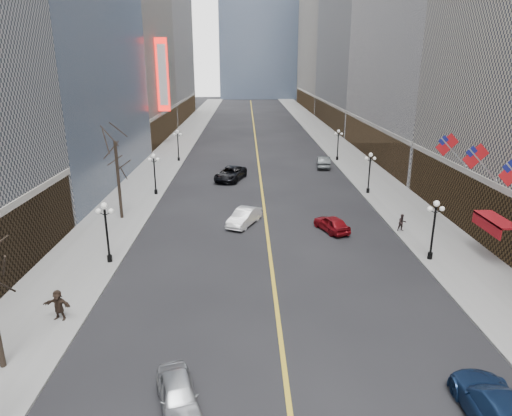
{
  "coord_description": "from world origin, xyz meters",
  "views": [
    {
      "loc": [
        -1.76,
        -0.78,
        14.05
      ],
      "look_at": [
        -1.34,
        18.93,
        7.74
      ],
      "focal_mm": 32.0,
      "sensor_mm": 36.0,
      "label": 1
    }
  ],
  "objects_px": {
    "streetlamp_west_2": "(154,170)",
    "car_sb_mid": "(332,223)",
    "streetlamp_west_1": "(106,226)",
    "streetlamp_west_3": "(178,142)",
    "streetlamp_east_2": "(370,169)",
    "car_nb_near": "(178,395)",
    "car_nb_mid": "(244,217)",
    "car_nb_far": "(230,174)",
    "car_sb_far": "(323,162)",
    "streetlamp_east_3": "(338,142)",
    "car_sb_near": "(498,410)",
    "streetlamp_east_1": "(434,224)"
  },
  "relations": [
    {
      "from": "streetlamp_west_1",
      "to": "car_sb_near",
      "type": "height_order",
      "value": "streetlamp_west_1"
    },
    {
      "from": "streetlamp_west_2",
      "to": "car_nb_far",
      "type": "height_order",
      "value": "streetlamp_west_2"
    },
    {
      "from": "streetlamp_east_2",
      "to": "car_sb_mid",
      "type": "xyz_separation_m",
      "value": [
        -6.18,
        -11.63,
        -2.2
      ]
    },
    {
      "from": "streetlamp_west_1",
      "to": "car_nb_far",
      "type": "distance_m",
      "value": 25.98
    },
    {
      "from": "car_nb_far",
      "to": "car_sb_mid",
      "type": "bearing_deg",
      "value": -45.53
    },
    {
      "from": "streetlamp_east_2",
      "to": "car_sb_mid",
      "type": "height_order",
      "value": "streetlamp_east_2"
    },
    {
      "from": "car_nb_far",
      "to": "streetlamp_east_3",
      "type": "bearing_deg",
      "value": 53.44
    },
    {
      "from": "car_nb_mid",
      "to": "car_sb_far",
      "type": "height_order",
      "value": "car_sb_far"
    },
    {
      "from": "streetlamp_east_1",
      "to": "car_nb_mid",
      "type": "height_order",
      "value": "streetlamp_east_1"
    },
    {
      "from": "streetlamp_east_2",
      "to": "car_sb_far",
      "type": "relative_size",
      "value": 0.92
    },
    {
      "from": "streetlamp_west_2",
      "to": "car_sb_near",
      "type": "xyz_separation_m",
      "value": [
        20.04,
        -34.13,
        -2.09
      ]
    },
    {
      "from": "car_sb_mid",
      "to": "car_nb_near",
      "type": "bearing_deg",
      "value": 42.49
    },
    {
      "from": "streetlamp_west_3",
      "to": "car_sb_near",
      "type": "distance_m",
      "value": 55.89
    },
    {
      "from": "streetlamp_east_3",
      "to": "car_nb_near",
      "type": "xyz_separation_m",
      "value": [
        -16.51,
        -50.82,
        -2.22
      ]
    },
    {
      "from": "car_nb_mid",
      "to": "car_sb_near",
      "type": "distance_m",
      "value": 26.34
    },
    {
      "from": "streetlamp_east_3",
      "to": "streetlamp_east_1",
      "type": "bearing_deg",
      "value": -90.0
    },
    {
      "from": "streetlamp_east_1",
      "to": "car_sb_far",
      "type": "height_order",
      "value": "streetlamp_east_1"
    },
    {
      "from": "streetlamp_east_2",
      "to": "streetlamp_west_1",
      "type": "relative_size",
      "value": 1.0
    },
    {
      "from": "streetlamp_west_1",
      "to": "streetlamp_west_3",
      "type": "distance_m",
      "value": 36.0
    },
    {
      "from": "streetlamp_west_2",
      "to": "car_sb_near",
      "type": "height_order",
      "value": "streetlamp_west_2"
    },
    {
      "from": "streetlamp_east_2",
      "to": "car_sb_near",
      "type": "relative_size",
      "value": 0.8
    },
    {
      "from": "streetlamp_west_2",
      "to": "streetlamp_east_1",
      "type": "bearing_deg",
      "value": -37.33
    },
    {
      "from": "car_nb_mid",
      "to": "car_nb_far",
      "type": "bearing_deg",
      "value": 120.93
    },
    {
      "from": "car_nb_near",
      "to": "car_nb_mid",
      "type": "distance_m",
      "value": 23.12
    },
    {
      "from": "streetlamp_east_1",
      "to": "car_nb_mid",
      "type": "xyz_separation_m",
      "value": [
        -13.8,
        8.14,
        -2.15
      ]
    },
    {
      "from": "streetlamp_east_3",
      "to": "car_sb_near",
      "type": "distance_m",
      "value": 52.29
    },
    {
      "from": "streetlamp_east_3",
      "to": "streetlamp_west_2",
      "type": "distance_m",
      "value": 29.68
    },
    {
      "from": "streetlamp_east_3",
      "to": "car_sb_far",
      "type": "distance_m",
      "value": 5.64
    },
    {
      "from": "car_nb_mid",
      "to": "car_nb_far",
      "type": "relative_size",
      "value": 0.76
    },
    {
      "from": "streetlamp_east_2",
      "to": "car_nb_near",
      "type": "bearing_deg",
      "value": -116.71
    },
    {
      "from": "car_nb_near",
      "to": "car_sb_near",
      "type": "height_order",
      "value": "car_sb_near"
    },
    {
      "from": "streetlamp_east_1",
      "to": "car_sb_near",
      "type": "relative_size",
      "value": 0.8
    },
    {
      "from": "car_sb_mid",
      "to": "car_sb_near",
      "type": "bearing_deg",
      "value": 75.13
    },
    {
      "from": "streetlamp_east_1",
      "to": "streetlamp_east_2",
      "type": "relative_size",
      "value": 1.0
    },
    {
      "from": "streetlamp_west_1",
      "to": "car_sb_mid",
      "type": "height_order",
      "value": "streetlamp_west_1"
    },
    {
      "from": "streetlamp_east_1",
      "to": "streetlamp_west_3",
      "type": "height_order",
      "value": "same"
    },
    {
      "from": "streetlamp_east_2",
      "to": "car_sb_mid",
      "type": "bearing_deg",
      "value": -118.0
    },
    {
      "from": "streetlamp_west_2",
      "to": "streetlamp_west_3",
      "type": "bearing_deg",
      "value": 90.0
    },
    {
      "from": "car_nb_near",
      "to": "streetlamp_east_3",
      "type": "bearing_deg",
      "value": 55.3
    },
    {
      "from": "streetlamp_west_1",
      "to": "streetlamp_west_3",
      "type": "height_order",
      "value": "same"
    },
    {
      "from": "streetlamp_west_3",
      "to": "car_nb_mid",
      "type": "relative_size",
      "value": 1.0
    },
    {
      "from": "streetlamp_west_2",
      "to": "streetlamp_west_3",
      "type": "relative_size",
      "value": 1.0
    },
    {
      "from": "streetlamp_east_3",
      "to": "car_nb_mid",
      "type": "bearing_deg",
      "value": -116.35
    },
    {
      "from": "car_nb_mid",
      "to": "streetlamp_west_1",
      "type": "bearing_deg",
      "value": -115.46
    },
    {
      "from": "streetlamp_west_2",
      "to": "car_sb_mid",
      "type": "xyz_separation_m",
      "value": [
        17.42,
        -11.63,
        -2.2
      ]
    },
    {
      "from": "streetlamp_east_3",
      "to": "streetlamp_west_1",
      "type": "relative_size",
      "value": 1.0
    },
    {
      "from": "car_nb_far",
      "to": "car_sb_far",
      "type": "relative_size",
      "value": 1.23
    },
    {
      "from": "streetlamp_west_2",
      "to": "car_nb_near",
      "type": "height_order",
      "value": "streetlamp_west_2"
    },
    {
      "from": "streetlamp_west_1",
      "to": "car_nb_near",
      "type": "xyz_separation_m",
      "value": [
        7.09,
        -14.82,
        -2.22
      ]
    },
    {
      "from": "car_nb_far",
      "to": "car_sb_near",
      "type": "distance_m",
      "value": 42.47
    }
  ]
}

